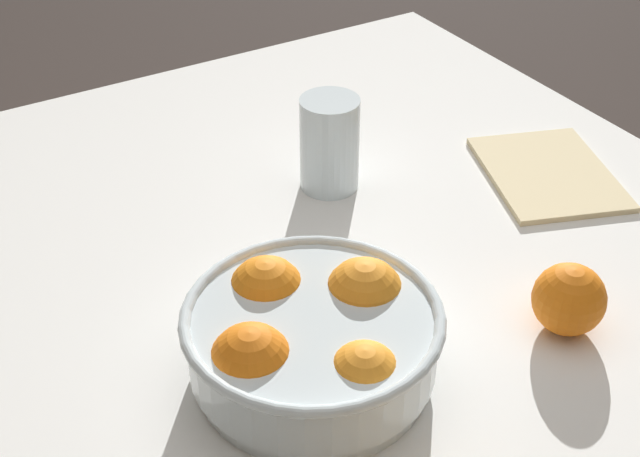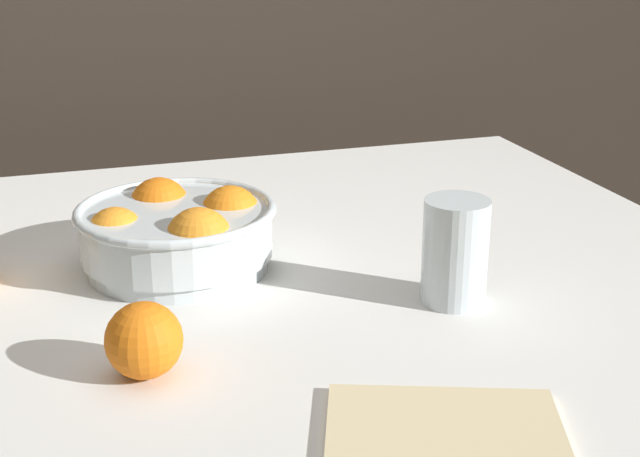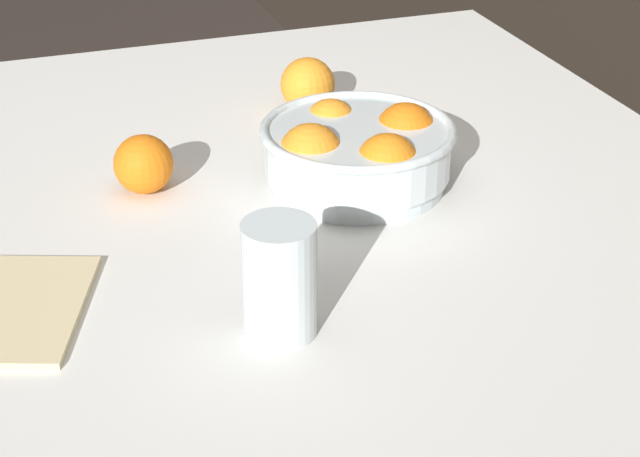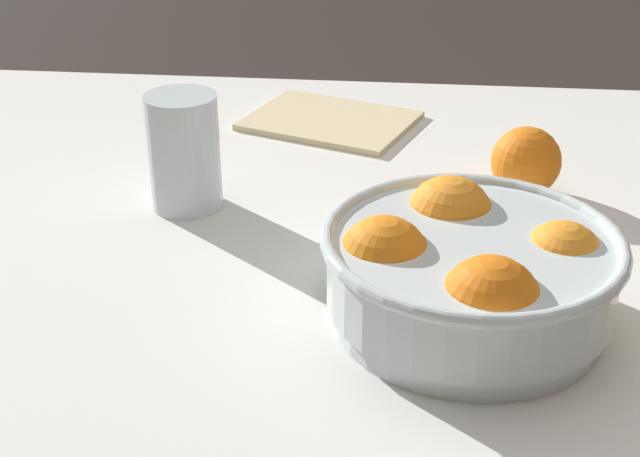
# 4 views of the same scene
# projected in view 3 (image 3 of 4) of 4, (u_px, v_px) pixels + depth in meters

# --- Properties ---
(dining_table) EXTENTS (1.36, 1.13, 0.75)m
(dining_table) POSITION_uv_depth(u_px,v_px,m) (312.00, 252.00, 1.38)
(dining_table) COLOR white
(dining_table) RESTS_ON ground_plane
(fruit_bowl) EXTENTS (0.25, 0.25, 0.10)m
(fruit_bowl) POSITION_uv_depth(u_px,v_px,m) (358.00, 151.00, 1.37)
(fruit_bowl) COLOR silver
(fruit_bowl) RESTS_ON dining_table
(juice_glass) EXTENTS (0.08, 0.08, 0.12)m
(juice_glass) POSITION_uv_depth(u_px,v_px,m) (280.00, 286.00, 1.07)
(juice_glass) COLOR #F4A314
(juice_glass) RESTS_ON dining_table
(orange_loose_near_bowl) EXTENTS (0.08, 0.08, 0.08)m
(orange_loose_near_bowl) POSITION_uv_depth(u_px,v_px,m) (144.00, 164.00, 1.36)
(orange_loose_near_bowl) COLOR orange
(orange_loose_near_bowl) RESTS_ON dining_table
(orange_loose_front) EXTENTS (0.08, 0.08, 0.08)m
(orange_loose_front) POSITION_uv_depth(u_px,v_px,m) (308.00, 85.00, 1.60)
(orange_loose_front) COLOR orange
(orange_loose_front) RESTS_ON dining_table
(napkin) EXTENTS (0.25, 0.22, 0.01)m
(napkin) POSITION_uv_depth(u_px,v_px,m) (8.00, 308.00, 1.13)
(napkin) COLOR beige
(napkin) RESTS_ON dining_table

